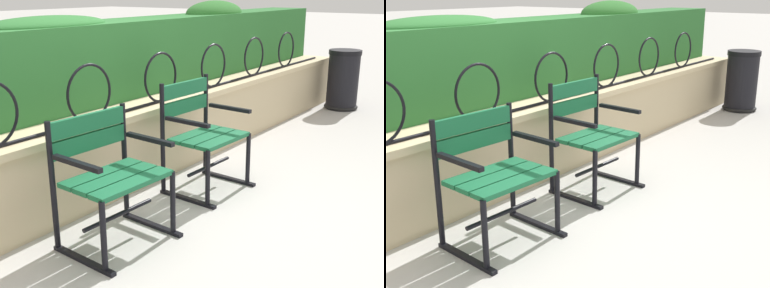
% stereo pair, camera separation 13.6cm
% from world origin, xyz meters
% --- Properties ---
extents(ground_plane, '(60.00, 60.00, 0.00)m').
position_xyz_m(ground_plane, '(0.00, 0.00, 0.00)').
color(ground_plane, '#B7B5AF').
extents(stone_wall, '(8.42, 0.41, 0.63)m').
position_xyz_m(stone_wall, '(0.00, 0.92, 0.32)').
color(stone_wall, '#C6B289').
rests_on(stone_wall, ground).
extents(iron_arch_fence, '(7.86, 0.02, 0.42)m').
position_xyz_m(iron_arch_fence, '(-0.18, 0.85, 0.82)').
color(iron_arch_fence, black).
rests_on(iron_arch_fence, stone_wall).
extents(hedge_row, '(8.25, 0.52, 0.79)m').
position_xyz_m(hedge_row, '(0.03, 1.36, 0.99)').
color(hedge_row, '#2D7033').
rests_on(hedge_row, stone_wall).
extents(park_chair_left, '(0.66, 0.55, 0.82)m').
position_xyz_m(park_chair_left, '(-0.55, 0.35, 0.46)').
color(park_chair_left, '#19663D').
rests_on(park_chair_left, ground).
extents(park_chair_right, '(0.62, 0.55, 0.87)m').
position_xyz_m(park_chair_right, '(0.51, 0.38, 0.47)').
color(park_chair_right, '#19663D').
rests_on(park_chair_right, ground).
extents(trash_bin, '(0.44, 0.44, 0.78)m').
position_xyz_m(trash_bin, '(3.91, 0.43, 0.37)').
color(trash_bin, black).
rests_on(trash_bin, ground).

